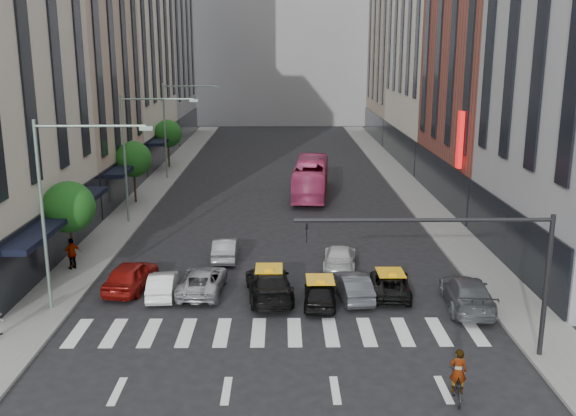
{
  "coord_description": "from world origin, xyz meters",
  "views": [
    {
      "loc": [
        0.04,
        -24.73,
        12.17
      ],
      "look_at": [
        0.38,
        8.25,
        4.0
      ],
      "focal_mm": 40.0,
      "sensor_mm": 36.0,
      "label": 1
    }
  ],
  "objects_px": {
    "car_white_front": "(162,285)",
    "motorcycle": "(457,386)",
    "taxi_center": "(320,293)",
    "bus": "(311,178)",
    "taxi_left": "(269,283)",
    "pedestrian_far": "(72,254)",
    "streetlamp_near": "(61,190)",
    "car_red": "(131,275)",
    "streetlamp_mid": "(137,142)",
    "streetlamp_far": "(174,118)"
  },
  "relations": [
    {
      "from": "car_white_front",
      "to": "taxi_center",
      "type": "xyz_separation_m",
      "value": [
        7.9,
        -1.3,
        0.05
      ]
    },
    {
      "from": "car_white_front",
      "to": "bus",
      "type": "relative_size",
      "value": 0.33
    },
    {
      "from": "car_white_front",
      "to": "car_red",
      "type": "bearing_deg",
      "value": -31.65
    },
    {
      "from": "pedestrian_far",
      "to": "taxi_left",
      "type": "bearing_deg",
      "value": 118.44
    },
    {
      "from": "car_white_front",
      "to": "taxi_left",
      "type": "height_order",
      "value": "taxi_left"
    },
    {
      "from": "streetlamp_far",
      "to": "taxi_left",
      "type": "relative_size",
      "value": 1.7
    },
    {
      "from": "streetlamp_mid",
      "to": "streetlamp_far",
      "type": "distance_m",
      "value": 16.0
    },
    {
      "from": "car_red",
      "to": "streetlamp_near",
      "type": "bearing_deg",
      "value": 59.49
    },
    {
      "from": "pedestrian_far",
      "to": "car_white_front",
      "type": "bearing_deg",
      "value": 105.09
    },
    {
      "from": "streetlamp_mid",
      "to": "car_white_front",
      "type": "bearing_deg",
      "value": -74.04
    },
    {
      "from": "bus",
      "to": "motorcycle",
      "type": "distance_m",
      "value": 33.2
    },
    {
      "from": "taxi_center",
      "to": "bus",
      "type": "bearing_deg",
      "value": -88.25
    },
    {
      "from": "taxi_left",
      "to": "pedestrian_far",
      "type": "height_order",
      "value": "pedestrian_far"
    },
    {
      "from": "streetlamp_mid",
      "to": "car_white_front",
      "type": "distance_m",
      "value": 15.62
    },
    {
      "from": "taxi_left",
      "to": "motorcycle",
      "type": "relative_size",
      "value": 2.84
    },
    {
      "from": "streetlamp_near",
      "to": "taxi_center",
      "type": "xyz_separation_m",
      "value": [
        11.94,
        0.58,
        -5.25
      ]
    },
    {
      "from": "car_white_front",
      "to": "streetlamp_near",
      "type": "bearing_deg",
      "value": 20.99
    },
    {
      "from": "streetlamp_far",
      "to": "car_red",
      "type": "distance_m",
      "value": 29.71
    },
    {
      "from": "streetlamp_mid",
      "to": "taxi_left",
      "type": "distance_m",
      "value": 17.99
    },
    {
      "from": "streetlamp_near",
      "to": "car_red",
      "type": "height_order",
      "value": "streetlamp_near"
    },
    {
      "from": "taxi_center",
      "to": "taxi_left",
      "type": "bearing_deg",
      "value": -18.51
    },
    {
      "from": "streetlamp_near",
      "to": "streetlamp_mid",
      "type": "bearing_deg",
      "value": 90.0
    },
    {
      "from": "motorcycle",
      "to": "pedestrian_far",
      "type": "relative_size",
      "value": 1.05
    },
    {
      "from": "taxi_left",
      "to": "streetlamp_near",
      "type": "bearing_deg",
      "value": 2.96
    },
    {
      "from": "streetlamp_far",
      "to": "car_white_front",
      "type": "xyz_separation_m",
      "value": [
        4.04,
        -30.13,
        -5.29
      ]
    },
    {
      "from": "car_white_front",
      "to": "motorcycle",
      "type": "relative_size",
      "value": 1.98
    },
    {
      "from": "streetlamp_near",
      "to": "streetlamp_far",
      "type": "xyz_separation_m",
      "value": [
        0.0,
        32.0,
        0.0
      ]
    },
    {
      "from": "taxi_left",
      "to": "streetlamp_far",
      "type": "bearing_deg",
      "value": -79.28
    },
    {
      "from": "taxi_center",
      "to": "bus",
      "type": "height_order",
      "value": "bus"
    },
    {
      "from": "bus",
      "to": "taxi_left",
      "type": "bearing_deg",
      "value": 87.56
    },
    {
      "from": "bus",
      "to": "pedestrian_far",
      "type": "distance_m",
      "value": 23.9
    },
    {
      "from": "streetlamp_far",
      "to": "car_red",
      "type": "xyz_separation_m",
      "value": [
        2.24,
        -29.18,
        -5.14
      ]
    },
    {
      "from": "pedestrian_far",
      "to": "motorcycle",
      "type": "bearing_deg",
      "value": 101.16
    },
    {
      "from": "streetlamp_far",
      "to": "pedestrian_far",
      "type": "bearing_deg",
      "value": -93.67
    },
    {
      "from": "car_white_front",
      "to": "streetlamp_mid",
      "type": "bearing_deg",
      "value": -77.94
    },
    {
      "from": "bus",
      "to": "streetlamp_near",
      "type": "bearing_deg",
      "value": 68.38
    },
    {
      "from": "car_white_front",
      "to": "taxi_left",
      "type": "relative_size",
      "value": 0.7
    },
    {
      "from": "streetlamp_mid",
      "to": "motorcycle",
      "type": "height_order",
      "value": "streetlamp_mid"
    },
    {
      "from": "bus",
      "to": "streetlamp_far",
      "type": "bearing_deg",
      "value": -24.41
    },
    {
      "from": "car_red",
      "to": "pedestrian_far",
      "type": "bearing_deg",
      "value": -27.98
    },
    {
      "from": "streetlamp_near",
      "to": "motorcycle",
      "type": "xyz_separation_m",
      "value": [
        16.33,
        -8.14,
        -5.41
      ]
    },
    {
      "from": "streetlamp_near",
      "to": "car_red",
      "type": "distance_m",
      "value": 6.28
    },
    {
      "from": "car_red",
      "to": "motorcycle",
      "type": "xyz_separation_m",
      "value": [
        14.09,
        -10.96,
        -0.27
      ]
    },
    {
      "from": "streetlamp_near",
      "to": "taxi_left",
      "type": "height_order",
      "value": "streetlamp_near"
    },
    {
      "from": "streetlamp_mid",
      "to": "car_white_front",
      "type": "height_order",
      "value": "streetlamp_mid"
    },
    {
      "from": "streetlamp_mid",
      "to": "bus",
      "type": "height_order",
      "value": "streetlamp_mid"
    },
    {
      "from": "taxi_center",
      "to": "pedestrian_far",
      "type": "bearing_deg",
      "value": -17.21
    },
    {
      "from": "streetlamp_far",
      "to": "pedestrian_far",
      "type": "xyz_separation_m",
      "value": [
        -1.69,
        -26.33,
        -4.86
      ]
    },
    {
      "from": "car_red",
      "to": "taxi_center",
      "type": "relative_size",
      "value": 1.17
    },
    {
      "from": "pedestrian_far",
      "to": "taxi_center",
      "type": "bearing_deg",
      "value": 118.15
    }
  ]
}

